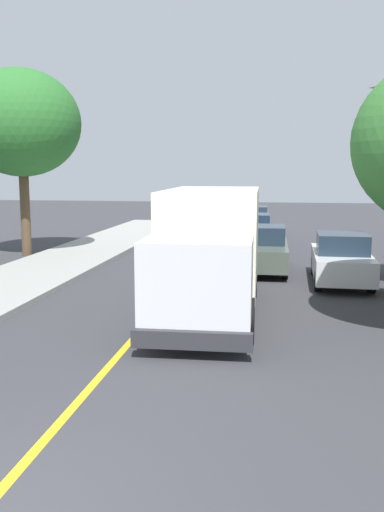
% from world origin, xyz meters
% --- Properties ---
extents(centre_line_yellow, '(0.16, 56.00, 0.01)m').
position_xyz_m(centre_line_yellow, '(0.00, 10.00, 0.00)').
color(centre_line_yellow, gold).
rests_on(centre_line_yellow, ground).
extents(box_truck, '(2.61, 7.25, 3.20)m').
position_xyz_m(box_truck, '(1.40, 9.26, 1.77)').
color(box_truck, '#F2EDCC').
rests_on(box_truck, ground).
extents(parked_car_near, '(1.86, 4.42, 1.67)m').
position_xyz_m(parked_car_near, '(2.57, 15.56, 0.79)').
color(parked_car_near, '#4C564C').
rests_on(parked_car_near, ground).
extents(parked_car_mid, '(1.99, 4.47, 1.67)m').
position_xyz_m(parked_car_mid, '(1.90, 21.14, 0.79)').
color(parked_car_mid, '#2D4793').
rests_on(parked_car_mid, ground).
extents(parked_car_far, '(1.95, 4.46, 1.67)m').
position_xyz_m(parked_car_far, '(1.65, 26.73, 0.79)').
color(parked_car_far, '#B7B7BC').
rests_on(parked_car_far, ground).
extents(parked_van_across, '(1.88, 4.43, 1.67)m').
position_xyz_m(parked_van_across, '(5.20, 13.69, 0.79)').
color(parked_van_across, silver).
rests_on(parked_van_across, ground).
extents(street_tree_down_block, '(5.02, 5.02, 7.94)m').
position_xyz_m(street_tree_down_block, '(-7.75, 17.78, 5.66)').
color(street_tree_down_block, brown).
rests_on(street_tree_down_block, ground).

